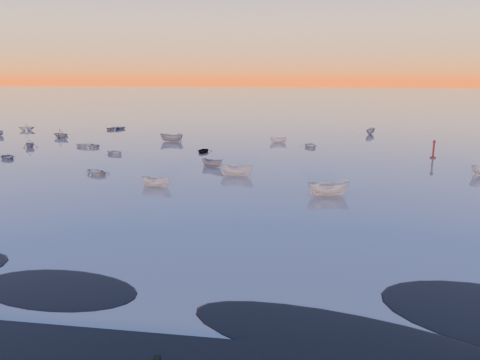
# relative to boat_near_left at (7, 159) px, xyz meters

# --- Properties ---
(ground) EXTENTS (600.00, 600.00, 0.00)m
(ground) POSITION_rel_boat_near_left_xyz_m (36.62, 59.14, 0.00)
(ground) COLOR #6D635B
(ground) RESTS_ON ground
(mud_lobes) EXTENTS (140.00, 6.00, 0.07)m
(mud_lobes) POSITION_rel_boat_near_left_xyz_m (36.62, -41.86, 0.01)
(mud_lobes) COLOR black
(mud_lobes) RESTS_ON ground
(moored_fleet) EXTENTS (124.00, 58.00, 1.20)m
(moored_fleet) POSITION_rel_boat_near_left_xyz_m (36.62, 12.14, 0.00)
(moored_fleet) COLOR silver
(moored_fleet) RESTS_ON ground
(boat_near_left) EXTENTS (3.85, 3.77, 0.95)m
(boat_near_left) POSITION_rel_boat_near_left_xyz_m (0.00, 0.00, 0.00)
(boat_near_left) COLOR slate
(boat_near_left) RESTS_ON ground
(boat_near_center) EXTENTS (1.71, 3.67, 1.24)m
(boat_near_center) POSITION_rel_boat_near_left_xyz_m (28.16, -13.51, 0.00)
(boat_near_center) COLOR silver
(boat_near_center) RESTS_ON ground
(channel_marker) EXTENTS (0.85, 0.85, 3.01)m
(channel_marker) POSITION_rel_boat_near_left_xyz_m (64.50, 10.44, 1.19)
(channel_marker) COLOR #44120E
(channel_marker) RESTS_ON ground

